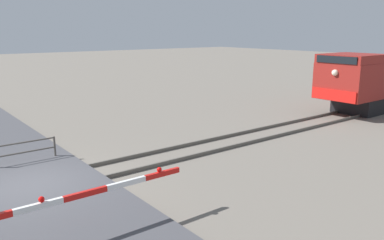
{
  "coord_description": "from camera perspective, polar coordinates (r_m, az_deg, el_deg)",
  "views": [
    {
      "loc": [
        12.61,
        -3.16,
        5.02
      ],
      "look_at": [
        0.95,
        5.86,
        1.64
      ],
      "focal_mm": 36.72,
      "sensor_mm": 36.0,
      "label": 1
    }
  ],
  "objects": [
    {
      "name": "ground_plane",
      "position": [
        13.94,
        -22.27,
        -9.23
      ],
      "size": [
        160.0,
        160.0,
        0.0
      ],
      "primitive_type": "plane",
      "color": "slate"
    },
    {
      "name": "rail_track_left",
      "position": [
        14.57,
        -23.08,
        -8.03
      ],
      "size": [
        0.08,
        80.0,
        0.15
      ],
      "primitive_type": "cube",
      "color": "#59544C",
      "rests_on": "ground_plane"
    },
    {
      "name": "road_surface",
      "position": [
        13.91,
        -22.3,
        -8.93
      ],
      "size": [
        36.0,
        4.47,
        0.15
      ],
      "primitive_type": "cube",
      "color": "#47474C",
      "rests_on": "ground_plane"
    },
    {
      "name": "rail_track_right",
      "position": [
        13.27,
        -21.44,
        -9.93
      ],
      "size": [
        0.08,
        80.0,
        0.15
      ],
      "primitive_type": "cube",
      "color": "#59544C",
      "rests_on": "ground_plane"
    },
    {
      "name": "guard_railing",
      "position": [
        16.14,
        -23.18,
        -4.02
      ],
      "size": [
        0.08,
        2.37,
        0.95
      ],
      "color": "#4C4742",
      "rests_on": "ground_plane"
    }
  ]
}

